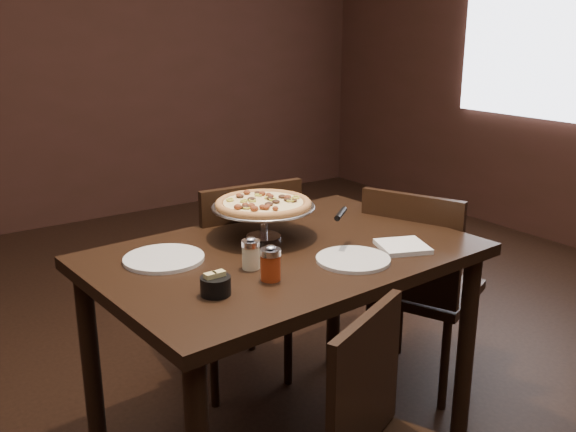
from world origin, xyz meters
TOP-DOWN VIEW (x-y plane):
  - room at (0.06, 0.03)m, footprint 6.04×7.04m
  - dining_table at (-0.04, 0.10)m, footprint 1.36×0.95m
  - pizza_stand at (-0.03, 0.26)m, footprint 0.38×0.38m
  - parmesan_shaker at (-0.23, 0.02)m, footprint 0.06×0.06m
  - pepper_flake_shaker at (-0.23, -0.10)m, footprint 0.06×0.06m
  - packet_caddy at (-0.42, -0.10)m, footprint 0.09×0.09m
  - napkin_stack at (0.30, -0.12)m, footprint 0.21×0.21m
  - plate_left at (-0.43, 0.25)m, footprint 0.27×0.27m
  - plate_near at (0.08, -0.12)m, footprint 0.25×0.25m
  - serving_spatula at (0.13, 0.01)m, footprint 0.17×0.17m
  - chair_far at (0.07, 0.60)m, footprint 0.48×0.48m
  - chair_side at (0.69, 0.15)m, footprint 0.56×0.56m

SIDE VIEW (x-z plane):
  - chair_side at x=0.69m, z-range 0.04..0.96m
  - chair_far at x=0.07m, z-range 0.04..1.00m
  - dining_table at x=-0.04m, z-range 0.30..1.11m
  - plate_near at x=0.08m, z-range 0.81..0.83m
  - plate_left at x=-0.43m, z-range 0.81..0.83m
  - napkin_stack at x=0.30m, z-range 0.81..0.83m
  - packet_caddy at x=-0.42m, z-range 0.81..0.88m
  - parmesan_shaker at x=-0.23m, z-range 0.81..0.92m
  - pepper_flake_shaker at x=-0.23m, z-range 0.81..0.92m
  - serving_spatula at x=0.13m, z-range 0.93..0.95m
  - pizza_stand at x=-0.03m, z-range 0.86..1.02m
  - room at x=0.06m, z-range -0.02..2.82m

